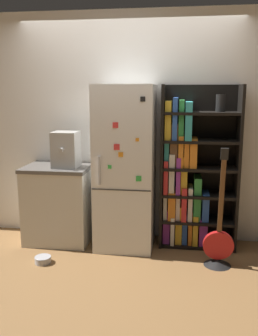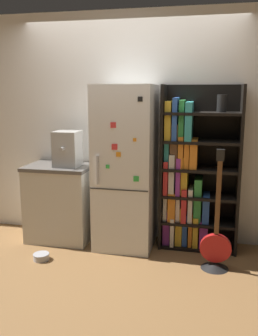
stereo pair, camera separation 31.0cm
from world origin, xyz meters
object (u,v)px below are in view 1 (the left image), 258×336
at_px(pet_bowl, 43,259).
at_px(espresso_machine, 66,150).
at_px(guitar, 218,249).
at_px(refrigerator, 125,168).
at_px(bookshelf, 189,176).

bearing_deg(pet_bowl, espresso_machine, 79.74).
distance_m(guitar, pet_bowl, 1.77).
distance_m(refrigerator, guitar, 1.29).
bearing_deg(pet_bowl, guitar, 6.42).
relative_size(guitar, pet_bowl, 7.19).
height_order(guitar, pet_bowl, guitar).
distance_m(bookshelf, espresso_machine, 1.40).
distance_m(espresso_machine, pet_bowl, 1.19).
bearing_deg(pet_bowl, refrigerator, 37.49).
bearing_deg(bookshelf, guitar, -60.78).
bearing_deg(bookshelf, pet_bowl, -153.54).
distance_m(espresso_machine, guitar, 1.92).
relative_size(bookshelf, pet_bowl, 10.59).
relative_size(espresso_machine, guitar, 0.33).
xyz_separation_m(espresso_machine, pet_bowl, (-0.10, -0.56, -1.05)).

